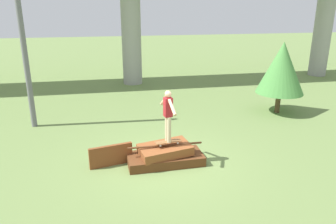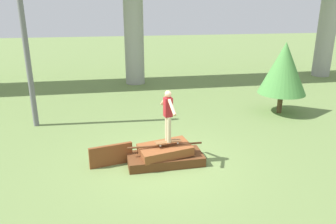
# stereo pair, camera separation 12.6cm
# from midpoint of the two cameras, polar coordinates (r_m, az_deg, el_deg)

# --- Properties ---
(ground_plane) EXTENTS (80.00, 80.00, 0.00)m
(ground_plane) POSITION_cam_midpoint_polar(r_m,az_deg,el_deg) (9.81, -0.85, -8.87)
(ground_plane) COLOR olive
(scrap_pile) EXTENTS (2.24, 1.18, 0.60)m
(scrap_pile) POSITION_cam_midpoint_polar(r_m,az_deg,el_deg) (9.72, -0.88, -7.53)
(scrap_pile) COLOR #5B3319
(scrap_pile) RESTS_ON ground_plane
(scrap_plank_loose) EXTENTS (1.26, 0.38, 0.63)m
(scrap_plank_loose) POSITION_cam_midpoint_polar(r_m,az_deg,el_deg) (9.70, -10.26, -7.46)
(scrap_plank_loose) COLOR brown
(scrap_plank_loose) RESTS_ON ground_plane
(skateboard) EXTENTS (0.79, 0.34, 0.09)m
(skateboard) POSITION_cam_midpoint_polar(r_m,az_deg,el_deg) (9.56, -0.38, -5.18)
(skateboard) COLOR brown
(skateboard) RESTS_ON scrap_pile
(skater) EXTENTS (0.28, 1.15, 1.51)m
(skater) POSITION_cam_midpoint_polar(r_m,az_deg,el_deg) (9.24, -0.39, -0.16)
(skater) COLOR #C6B78E
(skater) RESTS_ON skateboard
(utility_pole) EXTENTS (1.30, 0.20, 6.55)m
(utility_pole) POSITION_cam_midpoint_polar(r_m,az_deg,el_deg) (12.93, -24.28, 11.97)
(utility_pole) COLOR slate
(utility_pole) RESTS_ON ground_plane
(tree_behind_left) EXTENTS (1.98, 1.98, 3.02)m
(tree_behind_left) POSITION_cam_midpoint_polar(r_m,az_deg,el_deg) (14.50, 18.94, 7.26)
(tree_behind_left) COLOR #4C3823
(tree_behind_left) RESTS_ON ground_plane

